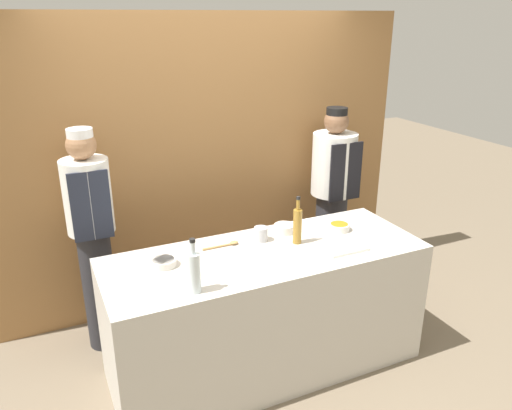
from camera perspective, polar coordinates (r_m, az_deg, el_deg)
The scene contains 13 objects.
ground_plane at distance 3.79m, azimuth 1.06°, elevation -17.70°, with size 14.00×14.00×0.00m, color #756651.
cabinet_wall at distance 4.21m, azimuth -5.80°, elevation 4.71°, with size 3.53×0.18×2.40m.
counter at distance 3.53m, azimuth 1.11°, elevation -11.99°, with size 2.14×0.79×0.90m.
sauce_bowl_orange at distance 3.68m, azimuth 9.49°, elevation -2.44°, with size 0.15×0.15×0.05m.
sauce_bowl_brown at distance 3.18m, azimuth -10.53°, elevation -6.40°, with size 0.17×0.17×0.05m.
sauce_bowl_yellow at distance 3.60m, azimuth 3.27°, elevation -2.63°, with size 0.15×0.15×0.06m.
cutting_board at distance 3.42m, azimuth 9.76°, elevation -4.66°, with size 0.29×0.24×0.02m.
bottle_clear at distance 2.83m, azimuth -7.11°, elevation -7.54°, with size 0.07×0.07×0.33m.
bottle_vinegar at distance 3.40m, azimuth 4.76°, elevation -2.31°, with size 0.06×0.06×0.34m.
cup_steel at distance 3.45m, azimuth 0.55°, elevation -3.33°, with size 0.10×0.10×0.10m.
wooden_spoon at distance 3.39m, azimuth -3.48°, elevation -4.54°, with size 0.26×0.04×0.03m.
chef_left at distance 3.72m, azimuth -18.18°, elevation -3.18°, with size 0.32×0.32×1.67m.
chef_right at distance 4.37m, azimuth 8.71°, elevation 1.00°, with size 0.37×0.37×1.66m.
Camera 1 is at (-1.31, -2.66, 2.37)m, focal length 35.00 mm.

